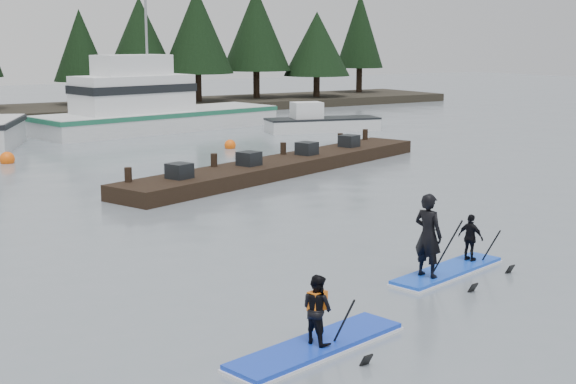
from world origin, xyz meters
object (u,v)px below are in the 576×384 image
paddleboard_solo (317,329)px  paddleboard_duo (442,247)px  fishing_boat_medium (154,120)px  floating_dock (283,166)px

paddleboard_solo → paddleboard_duo: paddleboard_duo is taller
fishing_boat_medium → paddleboard_duo: size_ratio=4.35×
fishing_boat_medium → floating_dock: size_ratio=0.92×
floating_dock → paddleboard_duo: paddleboard_duo is taller
fishing_boat_medium → paddleboard_solo: (-10.18, -31.57, -0.23)m
fishing_boat_medium → paddleboard_duo: (-5.54, -29.50, 0.07)m
fishing_boat_medium → paddleboard_duo: fishing_boat_medium is taller
paddleboard_duo → floating_dock: bearing=58.5°
floating_dock → paddleboard_solo: (-8.86, -15.53, 0.10)m
fishing_boat_medium → paddleboard_solo: fishing_boat_medium is taller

